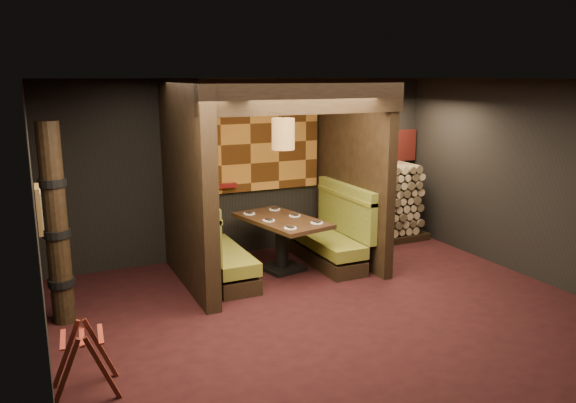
# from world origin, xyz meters

# --- Properties ---
(floor) EXTENTS (6.50, 5.50, 0.02)m
(floor) POSITION_xyz_m (0.00, 0.00, -0.01)
(floor) COLOR black
(floor) RESTS_ON ground
(ceiling) EXTENTS (6.50, 5.50, 0.02)m
(ceiling) POSITION_xyz_m (0.00, 0.00, 2.86)
(ceiling) COLOR black
(ceiling) RESTS_ON ground
(wall_back) EXTENTS (6.50, 0.02, 2.85)m
(wall_back) POSITION_xyz_m (0.00, 2.76, 1.43)
(wall_back) COLOR black
(wall_back) RESTS_ON ground
(wall_front) EXTENTS (6.50, 0.02, 2.85)m
(wall_front) POSITION_xyz_m (0.00, -2.76, 1.43)
(wall_front) COLOR black
(wall_front) RESTS_ON ground
(wall_left) EXTENTS (0.02, 5.50, 2.85)m
(wall_left) POSITION_xyz_m (-3.26, 0.00, 1.43)
(wall_left) COLOR black
(wall_left) RESTS_ON ground
(wall_right) EXTENTS (0.02, 5.50, 2.85)m
(wall_right) POSITION_xyz_m (3.26, 0.00, 1.43)
(wall_right) COLOR black
(wall_right) RESTS_ON ground
(partition_left) EXTENTS (0.20, 2.20, 2.85)m
(partition_left) POSITION_xyz_m (-1.35, 1.65, 1.43)
(partition_left) COLOR black
(partition_left) RESTS_ON floor
(partition_right) EXTENTS (0.15, 2.10, 2.85)m
(partition_right) POSITION_xyz_m (1.30, 1.70, 1.43)
(partition_right) COLOR black
(partition_right) RESTS_ON floor
(header_beam) EXTENTS (2.85, 0.18, 0.44)m
(header_beam) POSITION_xyz_m (-0.02, 0.70, 2.63)
(header_beam) COLOR black
(header_beam) RESTS_ON partition_left
(tapa_back_panel) EXTENTS (2.40, 0.06, 1.55)m
(tapa_back_panel) POSITION_xyz_m (-0.02, 2.71, 1.82)
(tapa_back_panel) COLOR #AB6D27
(tapa_back_panel) RESTS_ON wall_back
(tapa_side_panel) EXTENTS (0.04, 1.85, 1.45)m
(tapa_side_panel) POSITION_xyz_m (-1.23, 1.82, 1.85)
(tapa_side_panel) COLOR #AB6D27
(tapa_side_panel) RESTS_ON partition_left
(lacquer_shelf) EXTENTS (0.60, 0.12, 0.07)m
(lacquer_shelf) POSITION_xyz_m (-0.60, 2.65, 1.18)
(lacquer_shelf) COLOR #5E100F
(lacquer_shelf) RESTS_ON wall_back
(booth_bench_left) EXTENTS (0.68, 1.60, 1.14)m
(booth_bench_left) POSITION_xyz_m (-0.96, 1.65, 0.40)
(booth_bench_left) COLOR black
(booth_bench_left) RESTS_ON floor
(booth_bench_right) EXTENTS (0.68, 1.60, 1.14)m
(booth_bench_right) POSITION_xyz_m (0.93, 1.65, 0.40)
(booth_bench_right) COLOR black
(booth_bench_right) RESTS_ON floor
(dining_table) EXTENTS (1.13, 1.67, 0.81)m
(dining_table) POSITION_xyz_m (0.08, 1.68, 0.57)
(dining_table) COLOR black
(dining_table) RESTS_ON floor
(place_settings) EXTENTS (0.87, 1.30, 0.03)m
(place_settings) POSITION_xyz_m (0.08, 1.68, 0.82)
(place_settings) COLOR white
(place_settings) RESTS_ON dining_table
(pendant_lamp) EXTENTS (0.33, 0.33, 1.01)m
(pendant_lamp) POSITION_xyz_m (0.08, 1.63, 2.07)
(pendant_lamp) COLOR olive
(pendant_lamp) RESTS_ON ceiling
(framed_picture) EXTENTS (0.05, 0.36, 0.46)m
(framed_picture) POSITION_xyz_m (-3.22, 0.10, 1.62)
(framed_picture) COLOR olive
(framed_picture) RESTS_ON wall_left
(luggage_rack) EXTENTS (0.66, 0.49, 0.69)m
(luggage_rack) POSITION_xyz_m (-2.97, -0.65, 0.34)
(luggage_rack) COLOR #47180F
(luggage_rack) RESTS_ON floor
(totem_column) EXTENTS (0.31, 0.31, 2.40)m
(totem_column) POSITION_xyz_m (-3.05, 1.10, 1.19)
(totem_column) COLOR black
(totem_column) RESTS_ON floor
(firewood_stack) EXTENTS (1.73, 0.70, 1.36)m
(firewood_stack) POSITION_xyz_m (2.29, 2.35, 0.68)
(firewood_stack) COLOR black
(firewood_stack) RESTS_ON floor
(mosaic_header) EXTENTS (1.83, 0.10, 0.56)m
(mosaic_header) POSITION_xyz_m (2.29, 2.68, 1.64)
(mosaic_header) COLOR maroon
(mosaic_header) RESTS_ON wall_back
(bay_front_post) EXTENTS (0.08, 0.08, 2.85)m
(bay_front_post) POSITION_xyz_m (1.39, 1.96, 1.43)
(bay_front_post) COLOR black
(bay_front_post) RESTS_ON floor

